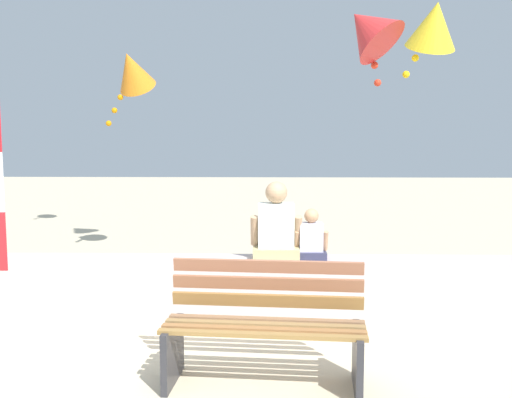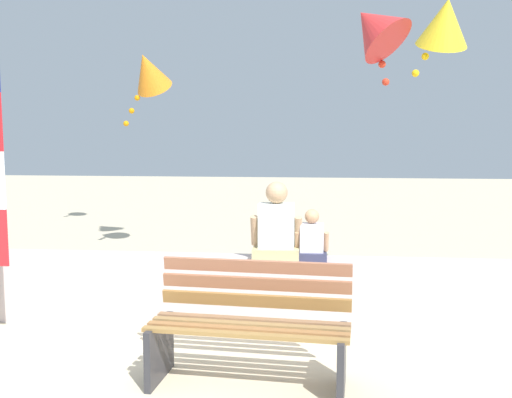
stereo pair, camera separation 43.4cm
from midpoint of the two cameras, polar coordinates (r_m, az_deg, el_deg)
The scene contains 8 objects.
ground_plane at distance 4.69m, azimuth -3.68°, elevation -16.98°, with size 40.00×40.00×0.00m, color beige.
seawall_ledge at distance 5.89m, azimuth -1.49°, elevation -8.81°, with size 6.64×0.57×0.62m, color beige.
park_bench at distance 4.47m, azimuth 2.26°, elevation -12.52°, with size 1.53×0.73×0.88m.
person_adult at distance 5.76m, azimuth 4.16°, elevation -2.96°, with size 0.50×0.37×0.77m.
person_child at distance 5.78m, azimuth 7.58°, elevation -4.01°, with size 0.33×0.24×0.50m.
kite_yellow at distance 6.97m, azimuth 19.62°, elevation 15.83°, with size 0.66×0.77×0.92m.
kite_orange at distance 8.48m, azimuth -8.93°, elevation 12.09°, with size 0.77×0.84×1.12m.
kite_red at distance 6.47m, azimuth 13.39°, elevation 15.92°, with size 0.95×0.90×0.95m.
Camera 2 is at (0.93, -4.23, 1.87)m, focal length 41.22 mm.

